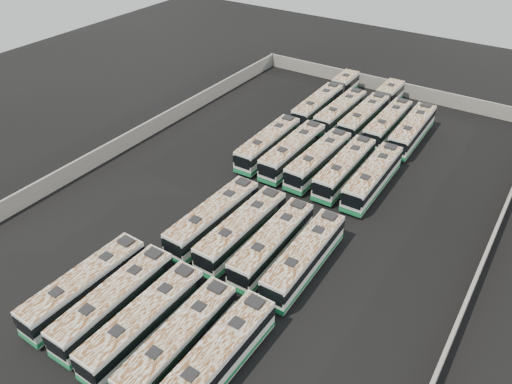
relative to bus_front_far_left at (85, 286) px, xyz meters
name	(u,v)px	position (x,y,z in m)	size (l,w,h in m)	color
ground	(271,202)	(5.63, 21.22, -1.73)	(140.00, 140.00, 0.00)	black
perimeter_wall	(271,194)	(5.63, 21.22, -0.63)	(45.20, 73.20, 2.20)	slate
bus_front_far_left	(85,286)	(0.00, 0.00, 0.00)	(2.82, 12.05, 3.38)	beige
bus_front_left	(115,301)	(3.45, 0.11, 0.01)	(2.69, 12.10, 3.40)	beige
bus_front_center	(144,321)	(7.00, -0.09, 0.01)	(2.70, 12.11, 3.40)	beige
bus_front_right	(179,341)	(10.58, -0.01, -0.01)	(2.65, 11.93, 3.35)	beige
bus_front_far_right	(215,360)	(14.01, 0.07, 0.06)	(2.78, 12.42, 3.49)	beige
bus_midfront_left	(214,218)	(3.47, 13.65, 0.06)	(2.91, 12.44, 3.49)	beige
bus_midfront_center	(242,230)	(6.99, 13.64, 0.05)	(2.77, 12.34, 3.47)	beige
bus_midfront_right	(272,243)	(10.54, 13.62, 0.01)	(2.74, 12.07, 3.39)	beige
bus_midfront_far_right	(304,257)	(14.07, 13.54, 0.02)	(2.81, 12.19, 3.42)	beige
bus_midback_far_left	(268,144)	(-0.11, 29.79, 0.02)	(2.78, 12.20, 3.43)	beige
bus_midback_left	(293,151)	(3.48, 29.85, 0.06)	(2.69, 12.40, 3.49)	beige
bus_midback_center	(318,160)	(7.08, 29.79, 0.03)	(2.89, 12.26, 3.44)	beige
bus_midback_right	(345,168)	(10.56, 29.77, 0.04)	(2.70, 12.26, 3.45)	beige
bus_midback_far_right	(373,177)	(14.06, 29.73, 0.05)	(2.76, 12.34, 3.47)	beige
bus_back_far_left	(327,98)	(-0.18, 46.61, -0.01)	(2.90, 18.62, 3.37)	beige
bus_back_left	(340,112)	(3.53, 43.37, 0.00)	(2.66, 11.99, 3.37)	beige
bus_back_center	(373,109)	(7.06, 46.69, 0.00)	(2.65, 18.71, 3.39)	beige
bus_back_right	(388,124)	(10.54, 43.52, 0.00)	(2.56, 12.02, 3.39)	beige
bus_back_far_right	(412,130)	(13.99, 43.44, 0.07)	(2.86, 12.49, 3.51)	beige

